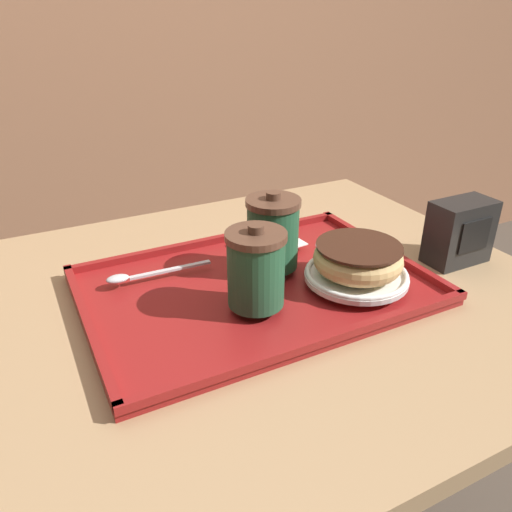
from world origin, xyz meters
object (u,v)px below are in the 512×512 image
object	(u,v)px
coffee_cup_rear	(273,233)
coffee_cup_front	(256,268)
spoon	(136,276)
donut_chocolate_glazed	(358,258)
napkin_dispenser	(460,232)

from	to	relation	value
coffee_cup_rear	coffee_cup_front	bearing A→B (deg)	-130.21
coffee_cup_rear	spoon	xyz separation A→B (m)	(-0.21, 0.06, -0.05)
donut_chocolate_glazed	napkin_dispenser	world-z (taller)	napkin_dispenser
coffee_cup_front	napkin_dispenser	size ratio (longest dim) A/B	1.09
coffee_cup_front	spoon	world-z (taller)	coffee_cup_front
coffee_cup_rear	napkin_dispenser	bearing A→B (deg)	-16.44
coffee_cup_rear	napkin_dispenser	world-z (taller)	coffee_cup_rear
donut_chocolate_glazed	spoon	bearing A→B (deg)	152.64
coffee_cup_front	donut_chocolate_glazed	distance (m)	0.17
coffee_cup_front	spoon	size ratio (longest dim) A/B	0.72
coffee_cup_front	donut_chocolate_glazed	world-z (taller)	coffee_cup_front
spoon	napkin_dispenser	bearing A→B (deg)	165.84
donut_chocolate_glazed	spoon	world-z (taller)	donut_chocolate_glazed
coffee_cup_front	spoon	distance (m)	0.21
donut_chocolate_glazed	spoon	xyz separation A→B (m)	(-0.30, 0.16, -0.03)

